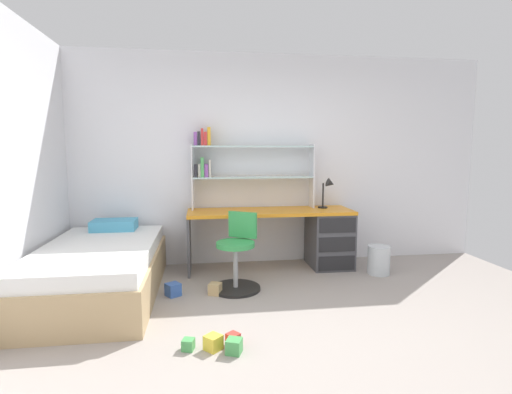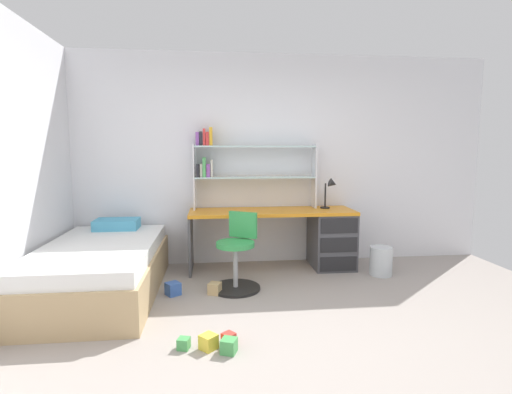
{
  "view_description": "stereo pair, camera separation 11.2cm",
  "coord_description": "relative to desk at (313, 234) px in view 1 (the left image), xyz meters",
  "views": [
    {
      "loc": [
        -0.79,
        -2.74,
        1.46
      ],
      "look_at": [
        -0.25,
        1.22,
        0.98
      ],
      "focal_mm": 27.31,
      "sensor_mm": 36.0,
      "label": 1
    },
    {
      "loc": [
        -0.68,
        -2.75,
        1.46
      ],
      "look_at": [
        -0.25,
        1.22,
        0.98
      ],
      "focal_mm": 27.31,
      "sensor_mm": 36.0,
      "label": 2
    }
  ],
  "objects": [
    {
      "name": "toy_block_green_4",
      "position": [
        -1.48,
        -1.88,
        -0.37
      ],
      "size": [
        0.1,
        0.1,
        0.08
      ],
      "primitive_type": "cube",
      "rotation": [
        0.0,
        0.0,
        2.86
      ],
      "color": "#479E51",
      "rests_on": "ground_plane"
    },
    {
      "name": "waste_bin",
      "position": [
        0.7,
        -0.4,
        -0.25
      ],
      "size": [
        0.26,
        0.26,
        0.34
      ],
      "primitive_type": "cylinder",
      "color": "silver",
      "rests_on": "ground_plane"
    },
    {
      "name": "ground_plane",
      "position": [
        -0.56,
        -1.89,
        -0.42
      ],
      "size": [
        5.82,
        5.44,
        0.02
      ],
      "primitive_type": "cube",
      "color": "#9E938C"
    },
    {
      "name": "desk",
      "position": [
        0.0,
        0.0,
        0.0
      ],
      "size": [
        2.01,
        0.6,
        0.73
      ],
      "color": "orange",
      "rests_on": "ground_plane"
    },
    {
      "name": "toy_block_yellow_1",
      "position": [
        -1.3,
        -1.9,
        -0.36
      ],
      "size": [
        0.15,
        0.15,
        0.11
      ],
      "primitive_type": "cube",
      "rotation": [
        0.0,
        0.0,
        0.77
      ],
      "color": "gold",
      "rests_on": "ground_plane"
    },
    {
      "name": "desk_lamp",
      "position": [
        0.21,
        0.05,
        0.57
      ],
      "size": [
        0.2,
        0.17,
        0.38
      ],
      "color": "black",
      "rests_on": "desk"
    },
    {
      "name": "toy_block_green_5",
      "position": [
        -1.15,
        -1.98,
        -0.36
      ],
      "size": [
        0.14,
        0.14,
        0.11
      ],
      "primitive_type": "cube",
      "rotation": [
        0.0,
        0.0,
        1.2
      ],
      "color": "#479E51",
      "rests_on": "ground_plane"
    },
    {
      "name": "toy_block_blue_0",
      "position": [
        -1.67,
        -0.78,
        -0.35
      ],
      "size": [
        0.18,
        0.18,
        0.13
      ],
      "primitive_type": "cube",
      "rotation": [
        0.0,
        0.0,
        0.59
      ],
      "color": "#3860B7",
      "rests_on": "ground_plane"
    },
    {
      "name": "room_shell",
      "position": [
        -1.74,
        -0.73,
        0.92
      ],
      "size": [
        5.82,
        5.44,
        2.66
      ],
      "color": "silver",
      "rests_on": "ground_plane"
    },
    {
      "name": "swivel_chair",
      "position": [
        -1.01,
        -0.66,
        -0.09
      ],
      "size": [
        0.52,
        0.52,
        0.8
      ],
      "color": "black",
      "rests_on": "ground_plane"
    },
    {
      "name": "bookshelf_hutch",
      "position": [
        -0.93,
        0.18,
        0.89
      ],
      "size": [
        1.53,
        0.22,
        1.0
      ],
      "color": "silver",
      "rests_on": "desk"
    },
    {
      "name": "toy_block_red_3",
      "position": [
        -1.15,
        -1.85,
        -0.37
      ],
      "size": [
        0.12,
        0.12,
        0.09
      ],
      "primitive_type": "cube",
      "rotation": [
        0.0,
        0.0,
        2.26
      ],
      "color": "red",
      "rests_on": "ground_plane"
    },
    {
      "name": "bed_platform",
      "position": [
        -2.39,
        -0.68,
        -0.15
      ],
      "size": [
        1.12,
        1.99,
        0.65
      ],
      "color": "tan",
      "rests_on": "ground_plane"
    },
    {
      "name": "toy_block_natural_2",
      "position": [
        -1.25,
        -0.8,
        -0.36
      ],
      "size": [
        0.15,
        0.15,
        0.12
      ],
      "primitive_type": "cube",
      "rotation": [
        0.0,
        0.0,
        1.2
      ],
      "color": "tan",
      "rests_on": "ground_plane"
    }
  ]
}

